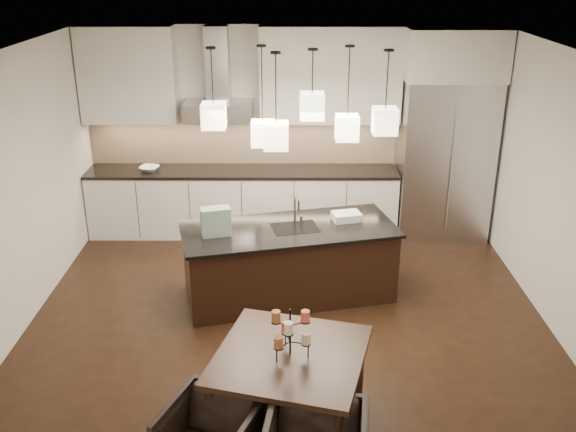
{
  "coord_description": "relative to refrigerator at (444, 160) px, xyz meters",
  "views": [
    {
      "loc": [
        0.01,
        -5.89,
        3.64
      ],
      "look_at": [
        0.0,
        0.2,
        1.15
      ],
      "focal_mm": 40.0,
      "sensor_mm": 36.0,
      "label": 1
    }
  ],
  "objects": [
    {
      "name": "floor",
      "position": [
        -2.1,
        -2.38,
        -1.08
      ],
      "size": [
        5.5,
        5.5,
        0.02
      ],
      "primitive_type": "cube",
      "color": "black",
      "rests_on": "ground"
    },
    {
      "name": "ceiling",
      "position": [
        -2.1,
        -2.38,
        1.73
      ],
      "size": [
        5.5,
        5.5,
        0.02
      ],
      "primitive_type": "cube",
      "color": "white",
      "rests_on": "wall_back"
    },
    {
      "name": "wall_back",
      "position": [
        -2.1,
        0.38,
        0.32
      ],
      "size": [
        5.5,
        0.02,
        2.8
      ],
      "primitive_type": "cube",
      "color": "silver",
      "rests_on": "ground"
    },
    {
      "name": "wall_front",
      "position": [
        -2.1,
        -5.14,
        0.32
      ],
      "size": [
        5.5,
        0.02,
        2.8
      ],
      "primitive_type": "cube",
      "color": "silver",
      "rests_on": "ground"
    },
    {
      "name": "wall_left",
      "position": [
        -4.86,
        -2.38,
        0.32
      ],
      "size": [
        0.02,
        5.5,
        2.8
      ],
      "primitive_type": "cube",
      "color": "silver",
      "rests_on": "ground"
    },
    {
      "name": "wall_right",
      "position": [
        0.66,
        -2.38,
        0.32
      ],
      "size": [
        0.02,
        5.5,
        2.8
      ],
      "primitive_type": "cube",
      "color": "silver",
      "rests_on": "ground"
    },
    {
      "name": "refrigerator",
      "position": [
        0.0,
        0.0,
        0.0
      ],
      "size": [
        1.2,
        0.72,
        2.15
      ],
      "primitive_type": "cube",
      "color": "#B7B7BA",
      "rests_on": "floor"
    },
    {
      "name": "fridge_panel",
      "position": [
        0.0,
        0.0,
        1.4
      ],
      "size": [
        1.26,
        0.72,
        0.65
      ],
      "primitive_type": "cube",
      "color": "silver",
      "rests_on": "refrigerator"
    },
    {
      "name": "lower_cabinets",
      "position": [
        -2.73,
        0.05,
        -0.64
      ],
      "size": [
        4.21,
        0.62,
        0.88
      ],
      "primitive_type": "cube",
      "color": "silver",
      "rests_on": "floor"
    },
    {
      "name": "countertop",
      "position": [
        -2.73,
        0.05,
        -0.17
      ],
      "size": [
        4.21,
        0.66,
        0.04
      ],
      "primitive_type": "cube",
      "color": "black",
      "rests_on": "lower_cabinets"
    },
    {
      "name": "backsplash",
      "position": [
        -2.73,
        0.35,
        0.16
      ],
      "size": [
        4.21,
        0.02,
        0.63
      ],
      "primitive_type": "cube",
      "color": "#D5B38E",
      "rests_on": "countertop"
    },
    {
      "name": "upper_cab_left",
      "position": [
        -4.2,
        0.19,
        1.1
      ],
      "size": [
        1.25,
        0.35,
        1.25
      ],
      "primitive_type": "cube",
      "color": "silver",
      "rests_on": "wall_back"
    },
    {
      "name": "upper_cab_right",
      "position": [
        -1.55,
        0.19,
        1.1
      ],
      "size": [
        1.85,
        0.35,
        1.25
      ],
      "primitive_type": "cube",
      "color": "silver",
      "rests_on": "wall_back"
    },
    {
      "name": "hood_canopy",
      "position": [
        -3.03,
        0.1,
        0.65
      ],
      "size": [
        0.9,
        0.52,
        0.24
      ],
      "primitive_type": "cube",
      "color": "#B7B7BA",
      "rests_on": "wall_back"
    },
    {
      "name": "hood_chimney",
      "position": [
        -3.03,
        0.21,
        1.24
      ],
      "size": [
        0.3,
        0.28,
        0.96
      ],
      "primitive_type": "cube",
      "color": "#B7B7BA",
      "rests_on": "hood_canopy"
    },
    {
      "name": "fruit_bowl",
      "position": [
        -3.98,
        0.0,
        -0.12
      ],
      "size": [
        0.3,
        0.3,
        0.06
      ],
      "primitive_type": "imported",
      "rotation": [
        0.0,
        0.0,
        -0.17
      ],
      "color": "silver",
      "rests_on": "countertop"
    },
    {
      "name": "island_body",
      "position": [
        -2.09,
        -1.77,
        -0.67
      ],
      "size": [
        2.44,
        1.42,
        0.8
      ],
      "primitive_type": "cube",
      "rotation": [
        0.0,
        0.0,
        0.23
      ],
      "color": "black",
      "rests_on": "floor"
    },
    {
      "name": "island_top",
      "position": [
        -2.09,
        -1.77,
        -0.25
      ],
      "size": [
        2.52,
        1.51,
        0.04
      ],
      "primitive_type": "cube",
      "rotation": [
        0.0,
        0.0,
        0.23
      ],
      "color": "black",
      "rests_on": "island_body"
    },
    {
      "name": "faucet",
      "position": [
        -2.02,
        -1.66,
        -0.06
      ],
      "size": [
        0.14,
        0.23,
        0.35
      ],
      "primitive_type": null,
      "rotation": [
        0.0,
        0.0,
        0.23
      ],
      "color": "silver",
      "rests_on": "island_top"
    },
    {
      "name": "tote_bag",
      "position": [
        -2.87,
        -1.96,
        -0.08
      ],
      "size": [
        0.34,
        0.23,
        0.31
      ],
      "primitive_type": "cube",
      "rotation": [
        0.0,
        0.0,
        0.23
      ],
      "color": "#194637",
      "rests_on": "island_top"
    },
    {
      "name": "food_container",
      "position": [
        -1.44,
        -1.55,
        -0.19
      ],
      "size": [
        0.35,
        0.29,
        0.09
      ],
      "primitive_type": "cube",
      "rotation": [
        0.0,
        0.0,
        0.23
      ],
      "color": "silver",
      "rests_on": "island_top"
    },
    {
      "name": "dining_table",
      "position": [
        -2.08,
        -3.96,
        -0.73
      ],
      "size": [
        1.41,
        1.41,
        0.69
      ],
      "primitive_type": null,
      "rotation": [
        0.0,
        0.0,
        -0.26
      ],
      "color": "black",
      "rests_on": "floor"
    },
    {
      "name": "candelabra",
      "position": [
        -2.08,
        -3.96,
        -0.18
      ],
      "size": [
        0.41,
        0.41,
        0.41
      ],
      "primitive_type": null,
      "rotation": [
        0.0,
        0.0,
        -0.26
      ],
      "color": "black",
      "rests_on": "dining_table"
    },
    {
      "name": "candle_a",
      "position": [
        -1.96,
        -3.99,
        -0.22
      ],
      "size": [
        0.09,
        0.09,
        0.09
      ],
      "primitive_type": "cylinder",
      "rotation": [
        0.0,
        0.0,
        -0.26
      ],
      "color": "beige",
      "rests_on": "candelabra"
    },
    {
      "name": "candle_b",
      "position": [
        -2.11,
        -3.83,
        -0.22
      ],
      "size": [
        0.09,
        0.09,
        0.09
      ],
      "primitive_type": "cylinder",
      "rotation": [
        0.0,
        0.0,
        -0.26
      ],
      "color": "#E0563F",
      "rests_on": "candelabra"
    },
    {
      "name": "candle_c",
      "position": [
        -2.17,
        -4.05,
        -0.22
      ],
      "size": [
        0.09,
        0.09,
        0.09
      ],
      "primitive_type": "cylinder",
      "rotation": [
        0.0,
        0.0,
        -0.26
      ],
      "color": "#A85E32",
      "rests_on": "candelabra"
    },
    {
      "name": "candle_d",
      "position": [
        -1.96,
        -3.9,
        -0.07
      ],
      "size": [
        0.09,
        0.09,
        0.09
      ],
      "primitive_type": "cylinder",
      "rotation": [
        0.0,
        0.0,
        -0.26
      ],
      "color": "#E0563F",
      "rests_on": "candelabra"
    },
    {
      "name": "candle_e",
      "position": [
        -2.19,
        -3.91,
        -0.07
      ],
      "size": [
        0.09,
        0.09,
        0.09
      ],
      "primitive_type": "cylinder",
      "rotation": [
        0.0,
        0.0,
        -0.26
      ],
      "color": "#A85E32",
      "rests_on": "candelabra"
    },
    {
      "name": "candle_f",
      "position": [
        -2.09,
        -4.08,
        -0.07
      ],
      "size": [
        0.09,
        0.09,
        0.09
      ],
      "primitive_type": "cylinder",
      "rotation": [
        0.0,
        0.0,
        -0.26
      ],
      "color": "beige",
      "rests_on": "candelabra"
    },
    {
      "name": "pendant_a",
      "position": [
        -2.86,
        -1.84,
        1.04
      ],
      "size": [
        0.24,
        0.24,
        0.26
      ],
      "primitive_type": "cube",
      "color": "beige",
      "rests_on": "ceiling"
    },
    {
      "name": "pendant_b",
      "position": [
        -2.37,
        -1.69,
        0.82
      ],
      "size": [
        0.24,
        0.24,
        0.26
      ],
      "primitive_type": "cube",
      "color": "beige",
      "rests_on": "ceiling"
    },
    {
      "name": "pendant_c",
      "position": [
        -1.86,
        -1.94,
        1.16
      ],
      "size": [
        0.24,
        0.24,
        0.26
      ],
      "primitive_type": "cube",
      "color": "beige",
      "rests_on": "ceiling"
    },
    {
      "name": "pendant_d",
      "position": [
        -1.48,
        -1.7,
        0.88
      ],
      "size": [
        0.24,
        0.24,
        0.26
      ],
      "primitive_type": "cube",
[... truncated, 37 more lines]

